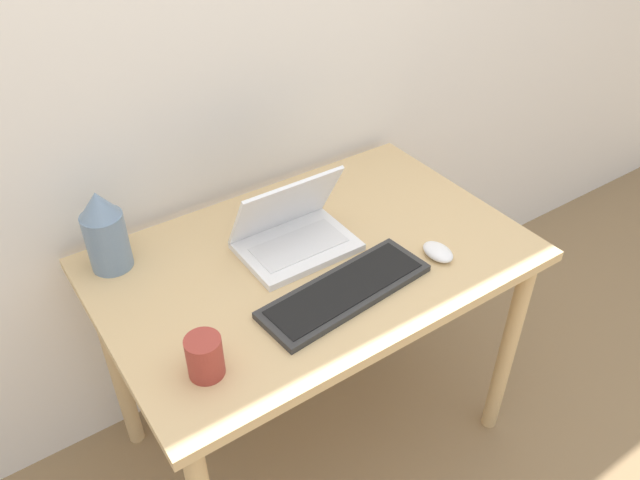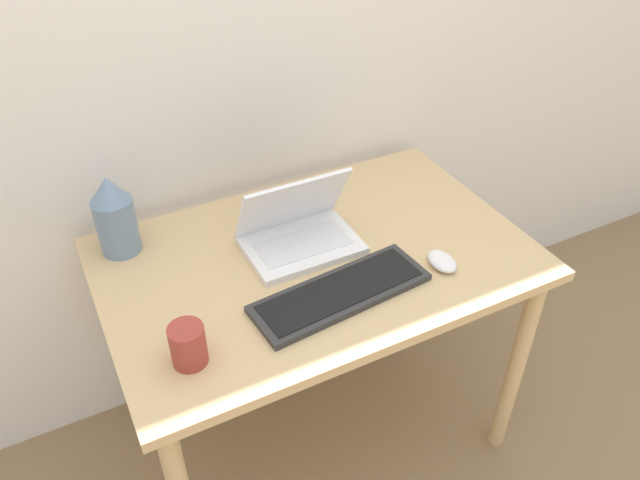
% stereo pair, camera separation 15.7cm
% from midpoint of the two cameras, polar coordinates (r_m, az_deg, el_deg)
% --- Properties ---
extents(wall_back, '(6.00, 0.05, 2.50)m').
position_cam_midpoint_polar(wall_back, '(1.80, -11.59, 17.98)').
color(wall_back, white).
rests_on(wall_back, ground_plane).
extents(desk, '(1.14, 0.74, 0.77)m').
position_cam_midpoint_polar(desk, '(1.75, -3.17, -4.13)').
color(desk, tan).
rests_on(desk, ground_plane).
extents(laptop, '(0.30, 0.22, 0.21)m').
position_cam_midpoint_polar(laptop, '(1.69, -5.16, 0.64)').
color(laptop, white).
rests_on(laptop, desk).
extents(keyboard, '(0.47, 0.20, 0.02)m').
position_cam_midpoint_polar(keyboard, '(1.56, -0.56, -4.76)').
color(keyboard, '#2D2D2D').
rests_on(keyboard, desk).
extents(mouse, '(0.06, 0.10, 0.03)m').
position_cam_midpoint_polar(mouse, '(1.68, 8.14, -1.19)').
color(mouse, white).
rests_on(mouse, desk).
extents(vase, '(0.11, 0.11, 0.23)m').
position_cam_midpoint_polar(vase, '(1.70, -21.64, 0.65)').
color(vase, slate).
rests_on(vase, desk).
extents(mug, '(0.08, 0.08, 0.10)m').
position_cam_midpoint_polar(mug, '(1.39, -13.76, -10.47)').
color(mug, '#9E382D').
rests_on(mug, desk).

